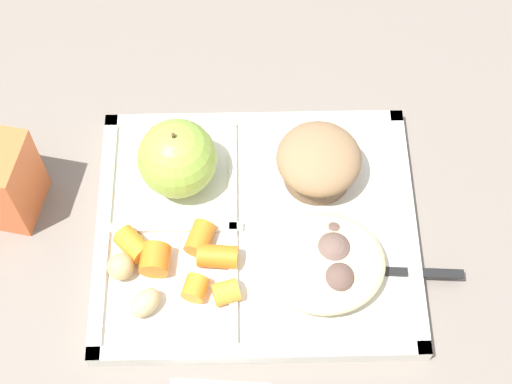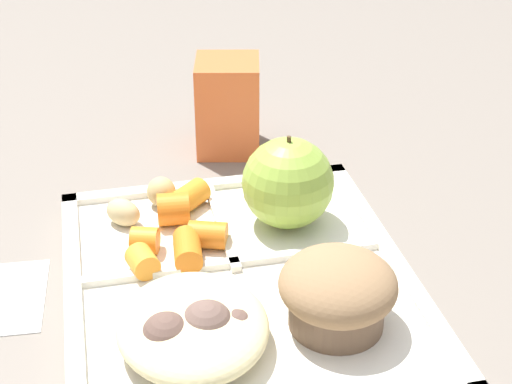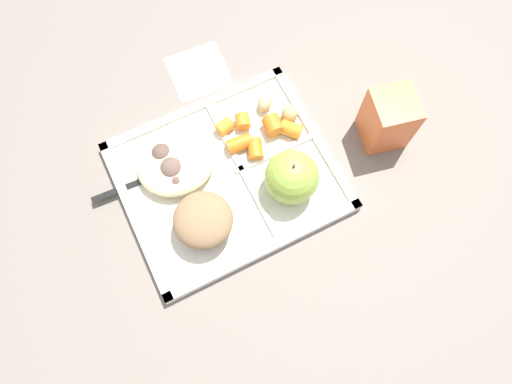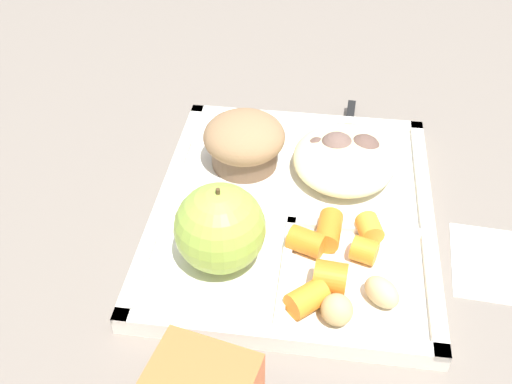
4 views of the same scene
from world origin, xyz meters
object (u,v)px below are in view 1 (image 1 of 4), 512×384
lunch_tray (256,230)px  bran_muffin (318,162)px  green_apple (177,159)px  plastic_fork (373,271)px

lunch_tray → bran_muffin: bran_muffin is taller
green_apple → plastic_fork: (0.18, -0.10, -0.04)m
lunch_tray → plastic_fork: bearing=-23.6°
green_apple → bran_muffin: 0.14m
green_apple → bran_muffin: green_apple is taller
lunch_tray → green_apple: bearing=142.8°
bran_muffin → plastic_fork: 0.12m
lunch_tray → green_apple: size_ratio=3.77×
green_apple → plastic_fork: green_apple is taller
bran_muffin → plastic_fork: size_ratio=0.55×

